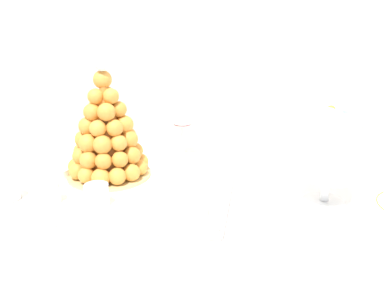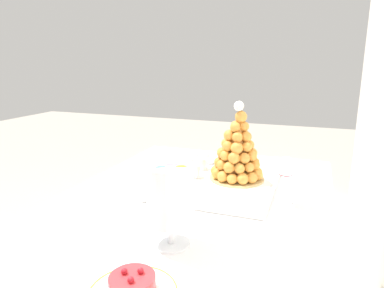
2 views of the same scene
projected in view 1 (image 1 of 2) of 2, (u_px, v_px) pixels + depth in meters
name	position (u px, v px, depth m)	size (l,w,h in m)	color
backdrop_wall	(244.00, 1.00, 1.56)	(4.80, 0.10, 2.50)	silver
buffet_table	(219.00, 238.00, 0.98)	(1.46, 0.95, 0.79)	brown
serving_tray	(114.00, 185.00, 1.04)	(0.60, 0.43, 0.02)	white
croquembouche	(107.00, 133.00, 1.06)	(0.22, 0.22, 0.32)	tan
dessert_cup_left	(7.00, 190.00, 0.96)	(0.06, 0.06, 0.05)	silver
dessert_cup_mid_left	(48.00, 194.00, 0.93)	(0.05, 0.05, 0.05)	silver
dessert_cup_centre	(97.00, 196.00, 0.92)	(0.06, 0.06, 0.05)	silver
dessert_cup_mid_right	(144.00, 200.00, 0.91)	(0.05, 0.05, 0.05)	silver
dessert_cup_right	(194.00, 207.00, 0.87)	(0.06, 0.06, 0.05)	silver
creme_brulee_ramekin	(56.00, 171.00, 1.09)	(0.08, 0.08, 0.03)	white
macaron_goblet	(330.00, 146.00, 0.92)	(0.12, 0.12, 0.23)	white
wine_glass	(182.00, 118.00, 1.22)	(0.07, 0.07, 0.17)	silver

